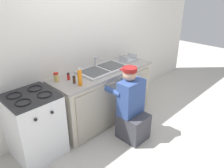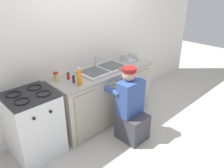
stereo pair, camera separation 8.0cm
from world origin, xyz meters
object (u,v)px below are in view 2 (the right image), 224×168
sink_double_basin (103,69)px  dish_rack_tray (129,60)px  plumber_person (131,110)px  spice_bottle_red (68,76)px  spice_bottle_pepper (74,79)px  stove_range (34,124)px  condiment_jar (56,77)px  soap_bottle_orange (79,77)px

sink_double_basin → dish_rack_tray: (0.63, 0.03, 0.01)m
plumber_person → spice_bottle_red: bearing=124.7°
plumber_person → spice_bottle_pepper: (-0.54, 0.61, 0.46)m
sink_double_basin → plumber_person: (-0.07, -0.68, -0.43)m
dish_rack_tray → spice_bottle_pepper: 1.25m
spice_bottle_red → spice_bottle_pepper: same height
sink_double_basin → dish_rack_tray: 0.63m
stove_range → condiment_jar: bearing=18.2°
stove_range → soap_bottle_orange: 0.86m
sink_double_basin → soap_bottle_orange: bearing=-162.9°
plumber_person → spice_bottle_red: size_ratio=10.52×
stove_range → plumber_person: (1.16, -0.67, 0.01)m
sink_double_basin → condiment_jar: 0.77m
dish_rack_tray → sink_double_basin: bearing=-177.5°
condiment_jar → soap_bottle_orange: bearing=-65.7°
stove_range → plumber_person: bearing=-30.1°
condiment_jar → sink_double_basin: bearing=-11.9°
plumber_person → spice_bottle_pepper: size_ratio=10.52×
spice_bottle_red → condiment_jar: 0.17m
stove_range → spice_bottle_pepper: (0.63, -0.07, 0.48)m
sink_double_basin → soap_bottle_orange: soap_bottle_orange is taller
dish_rack_tray → soap_bottle_orange: bearing=-170.3°
plumber_person → dish_rack_tray: size_ratio=3.94×
plumber_person → soap_bottle_orange: (-0.52, 0.49, 0.53)m
dish_rack_tray → spice_bottle_red: (-1.23, 0.06, 0.03)m
spice_bottle_pepper → soap_bottle_orange: (0.01, -0.11, 0.06)m
sink_double_basin → stove_range: (-1.24, -0.00, -0.44)m
stove_range → soap_bottle_orange: soap_bottle_orange is taller
plumber_person → spice_bottle_pepper: 0.93m
condiment_jar → plumber_person: bearing=-50.9°
stove_range → spice_bottle_pepper: bearing=-6.1°
stove_range → spice_bottle_red: size_ratio=8.62×
spice_bottle_pepper → condiment_jar: 0.27m
stove_range → dish_rack_tray: size_ratio=3.23×
spice_bottle_red → soap_bottle_orange: 0.27m
stove_range → spice_bottle_red: (0.64, 0.09, 0.48)m
plumber_person → spice_bottle_red: plumber_person is taller
stove_range → soap_bottle_orange: size_ratio=3.62×
sink_double_basin → condiment_jar: (-0.75, 0.16, 0.05)m
dish_rack_tray → stove_range: bearing=-179.1°
plumber_person → condiment_jar: plumber_person is taller
plumber_person → spice_bottle_pepper: plumber_person is taller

